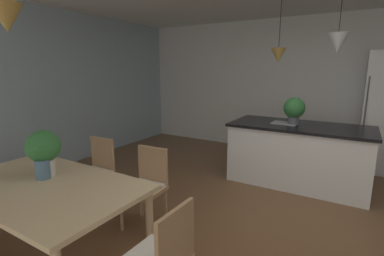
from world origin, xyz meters
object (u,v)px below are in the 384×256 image
at_px(vase_on_dining_table, 43,169).
at_px(potted_plant_on_island, 294,109).
at_px(chair_far_right, 146,185).
at_px(chair_far_left, 95,171).
at_px(potted_plant_on_table, 44,149).
at_px(dining_table, 44,190).
at_px(kitchen_island, 298,153).

bearing_deg(vase_on_dining_table, potted_plant_on_island, 61.11).
bearing_deg(potted_plant_on_island, chair_far_right, -117.52).
bearing_deg(chair_far_left, potted_plant_on_island, 47.77).
bearing_deg(chair_far_right, potted_plant_on_table, -126.31).
distance_m(potted_plant_on_island, vase_on_dining_table, 3.33).
xyz_separation_m(chair_far_left, potted_plant_on_island, (1.90, 2.09, 0.66)).
distance_m(dining_table, kitchen_island, 3.39).
height_order(dining_table, kitchen_island, kitchen_island).
bearing_deg(kitchen_island, potted_plant_on_table, -121.55).
height_order(chair_far_right, vase_on_dining_table, vase_on_dining_table).
relative_size(dining_table, kitchen_island, 0.91).
bearing_deg(kitchen_island, chair_far_left, -133.73).
relative_size(chair_far_right, kitchen_island, 0.44).
distance_m(chair_far_left, kitchen_island, 2.89).
height_order(chair_far_right, kitchen_island, kitchen_island).
bearing_deg(kitchen_island, dining_table, -118.15).
xyz_separation_m(chair_far_right, potted_plant_on_island, (1.09, 2.09, 0.66)).
height_order(dining_table, potted_plant_on_island, potted_plant_on_island).
distance_m(kitchen_island, potted_plant_on_island, 0.68).
distance_m(dining_table, vase_on_dining_table, 0.20).
relative_size(kitchen_island, potted_plant_on_island, 4.93).
xyz_separation_m(chair_far_right, kitchen_island, (1.19, 2.09, -0.01)).
distance_m(potted_plant_on_island, potted_plant_on_table, 3.30).
bearing_deg(kitchen_island, vase_on_dining_table, -120.41).
relative_size(chair_far_left, vase_on_dining_table, 4.88).
bearing_deg(vase_on_dining_table, kitchen_island, 59.59).
relative_size(dining_table, chair_far_right, 2.07).
xyz_separation_m(chair_far_left, kitchen_island, (2.00, 2.09, -0.01)).
height_order(kitchen_island, vase_on_dining_table, kitchen_island).
height_order(chair_far_right, potted_plant_on_island, potted_plant_on_island).
bearing_deg(dining_table, vase_on_dining_table, 146.49).
xyz_separation_m(kitchen_island, potted_plant_on_table, (-1.75, -2.85, 0.52)).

